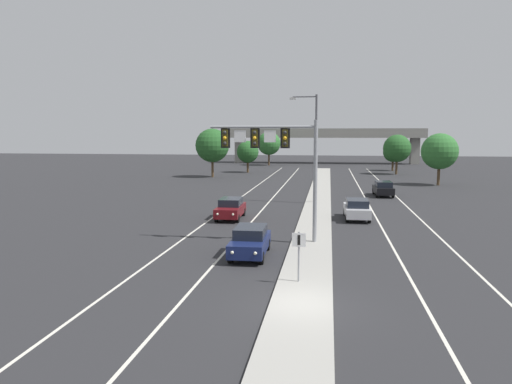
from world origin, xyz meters
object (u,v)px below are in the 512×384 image
at_px(car_oncoming_darkred, 231,208).
at_px(car_receding_silver, 357,209).
at_px(median_sign_post, 299,249).
at_px(tree_far_right_b, 393,152).
at_px(car_oncoming_navy, 250,241).
at_px(tree_far_right_c, 397,148).
at_px(tree_far_right_a, 440,151).
at_px(street_lamp_median, 314,142).
at_px(tree_far_left_b, 248,152).
at_px(overhead_signal_mast, 278,152).
at_px(tree_far_left_c, 212,146).
at_px(tree_far_left_a, 269,143).
at_px(car_receding_black, 383,188).

xyz_separation_m(car_oncoming_darkred, car_receding_silver, (9.65, 1.17, 0.00)).
height_order(median_sign_post, tree_far_right_b, tree_far_right_b).
distance_m(car_oncoming_navy, car_receding_silver, 13.81).
distance_m(tree_far_right_c, tree_far_right_a, 16.68).
xyz_separation_m(street_lamp_median, car_oncoming_darkred, (-6.01, -9.36, -4.97)).
bearing_deg(tree_far_right_b, tree_far_left_b, -162.70).
distance_m(overhead_signal_mast, tree_far_left_c, 45.00).
bearing_deg(tree_far_right_a, tree_far_left_c, 167.32).
distance_m(street_lamp_median, tree_far_left_b, 37.15).
xyz_separation_m(median_sign_post, street_lamp_median, (-0.23, 25.13, 4.21)).
distance_m(car_receding_silver, tree_far_left_c, 39.17).
bearing_deg(street_lamp_median, tree_far_left_a, 101.37).
xyz_separation_m(car_receding_black, tree_far_left_b, (-19.29, 28.59, 2.67)).
distance_m(median_sign_post, car_oncoming_darkred, 16.97).
distance_m(street_lamp_median, tree_far_right_b, 44.66).
distance_m(median_sign_post, car_receding_silver, 17.30).
distance_m(car_receding_black, tree_far_left_a, 51.04).
bearing_deg(car_receding_black, overhead_signal_mast, -110.29).
relative_size(car_oncoming_navy, tree_far_right_b, 0.89).
xyz_separation_m(tree_far_right_c, tree_far_right_a, (3.04, -16.40, 0.13)).
xyz_separation_m(car_receding_silver, car_receding_black, (3.53, 14.65, 0.00)).
relative_size(car_oncoming_navy, car_oncoming_darkred, 1.00).
bearing_deg(tree_far_right_b, car_receding_silver, -100.03).
xyz_separation_m(car_receding_black, tree_far_right_a, (8.12, 12.05, 3.50)).
bearing_deg(tree_far_left_a, car_receding_black, -69.25).
bearing_deg(tree_far_right_c, street_lamp_median, -109.34).
bearing_deg(car_oncoming_navy, median_sign_post, -58.08).
distance_m(median_sign_post, tree_far_left_b, 61.46).
relative_size(street_lamp_median, tree_far_left_c, 1.37).
xyz_separation_m(street_lamp_median, tree_far_right_c, (12.25, 34.90, -1.60)).
xyz_separation_m(median_sign_post, car_receding_black, (6.94, 31.59, -0.77)).
relative_size(car_oncoming_navy, tree_far_right_a, 0.68).
bearing_deg(car_receding_silver, tree_far_right_b, 79.97).
bearing_deg(tree_far_right_a, car_receding_black, -124.00).
relative_size(car_oncoming_darkred, tree_far_left_b, 0.84).
distance_m(tree_far_left_c, tree_far_right_a, 31.99).
bearing_deg(street_lamp_median, tree_far_right_b, 73.52).
bearing_deg(median_sign_post, street_lamp_median, 90.52).
distance_m(median_sign_post, tree_far_right_c, 61.28).
xyz_separation_m(overhead_signal_mast, tree_far_right_c, (13.80, 52.01, -1.28)).
relative_size(car_oncoming_navy, car_receding_silver, 1.00).
distance_m(street_lamp_median, tree_far_right_a, 24.05).
relative_size(car_receding_silver, tree_far_right_a, 0.68).
xyz_separation_m(car_oncoming_navy, tree_far_left_c, (-13.25, 46.01, 3.95)).
relative_size(tree_far_left_a, tree_far_right_a, 1.05).
distance_m(median_sign_post, tree_far_left_a, 80.02).
bearing_deg(overhead_signal_mast, street_lamp_median, 84.83).
xyz_separation_m(overhead_signal_mast, car_receding_silver, (5.18, 8.92, -4.65)).
bearing_deg(tree_far_right_a, car_oncoming_darkred, -127.39).
relative_size(car_receding_silver, car_receding_black, 1.00).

